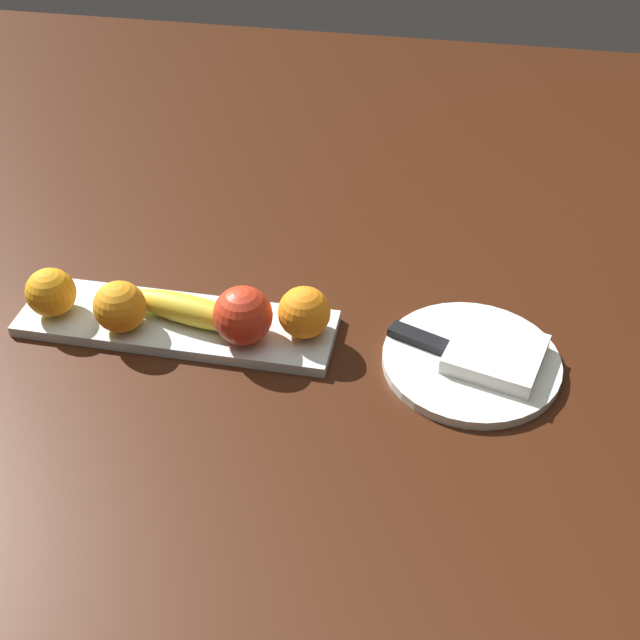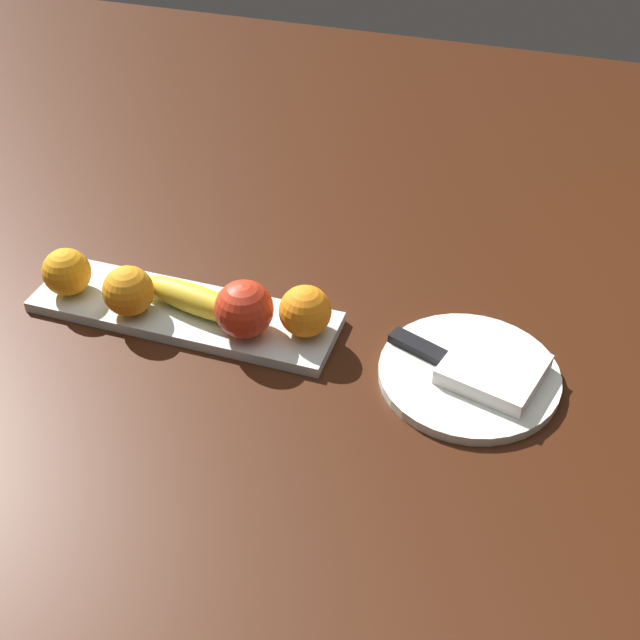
% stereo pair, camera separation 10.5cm
% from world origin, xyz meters
% --- Properties ---
extents(ground_plane, '(2.40, 2.40, 0.00)m').
position_xyz_m(ground_plane, '(0.00, 0.00, 0.00)').
color(ground_plane, '#37180A').
extents(fruit_tray, '(0.44, 0.12, 0.02)m').
position_xyz_m(fruit_tray, '(0.02, 0.03, 0.01)').
color(fruit_tray, silver).
rests_on(fruit_tray, ground_plane).
extents(apple, '(0.08, 0.08, 0.08)m').
position_xyz_m(apple, '(0.12, 0.01, 0.06)').
color(apple, red).
rests_on(apple, fruit_tray).
extents(banana, '(0.20, 0.08, 0.04)m').
position_xyz_m(banana, '(0.04, 0.03, 0.04)').
color(banana, yellow).
rests_on(banana, fruit_tray).
extents(orange_near_apple, '(0.07, 0.07, 0.07)m').
position_xyz_m(orange_near_apple, '(-0.15, 0.01, 0.05)').
color(orange_near_apple, orange).
rests_on(orange_near_apple, fruit_tray).
extents(orange_near_banana, '(0.07, 0.07, 0.07)m').
position_xyz_m(orange_near_banana, '(-0.05, -0.00, 0.05)').
color(orange_near_banana, orange).
rests_on(orange_near_banana, fruit_tray).
extents(orange_center, '(0.07, 0.07, 0.07)m').
position_xyz_m(orange_center, '(0.20, 0.03, 0.05)').
color(orange_center, orange).
rests_on(orange_center, fruit_tray).
extents(dinner_plate, '(0.23, 0.23, 0.01)m').
position_xyz_m(dinner_plate, '(0.42, 0.03, 0.01)').
color(dinner_plate, white).
rests_on(dinner_plate, ground_plane).
extents(folded_napkin, '(0.14, 0.14, 0.02)m').
position_xyz_m(folded_napkin, '(0.45, 0.03, 0.02)').
color(folded_napkin, white).
rests_on(folded_napkin, dinner_plate).
extents(knife, '(0.18, 0.08, 0.01)m').
position_xyz_m(knife, '(0.37, 0.04, 0.02)').
color(knife, silver).
rests_on(knife, dinner_plate).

